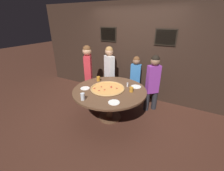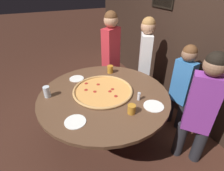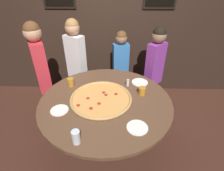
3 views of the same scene
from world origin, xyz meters
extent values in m
plane|color=#422319|center=(0.00, 0.00, 0.00)|extent=(24.00, 24.00, 0.00)
cube|color=black|center=(0.00, 1.40, 1.30)|extent=(6.40, 0.06, 2.60)
cylinder|color=brown|center=(0.00, 0.00, 0.72)|extent=(1.61, 1.61, 0.04)
cylinder|color=brown|center=(0.00, 0.00, 0.35)|extent=(0.16, 0.16, 0.70)
cylinder|color=brown|center=(0.00, 0.00, 0.02)|extent=(0.52, 0.52, 0.04)
cylinder|color=#E0994C|center=(-0.06, 0.01, 0.75)|extent=(0.72, 0.72, 0.01)
torus|color=tan|center=(-0.06, 0.01, 0.76)|extent=(0.76, 0.76, 0.03)
cylinder|color=#A8281E|center=(-0.03, 0.13, 0.75)|extent=(0.04, 0.04, 0.00)
cylinder|color=#A8281E|center=(-0.22, 0.01, 0.75)|extent=(0.04, 0.04, 0.00)
cylinder|color=#A8281E|center=(0.00, 0.08, 0.75)|extent=(0.04, 0.04, 0.00)
cylinder|color=#A8281E|center=(-0.16, -0.18, 0.75)|extent=(0.04, 0.04, 0.00)
cylinder|color=#A8281E|center=(-0.31, -0.13, 0.75)|extent=(0.04, 0.04, 0.00)
cylinder|color=#A8281E|center=(-0.07, -0.09, 0.75)|extent=(0.04, 0.04, 0.00)
cylinder|color=#A8281E|center=(0.13, 0.10, 0.75)|extent=(0.04, 0.04, 0.00)
cylinder|color=#BC7A23|center=(0.46, 0.13, 0.79)|extent=(0.09, 0.09, 0.10)
cylinder|color=#BC7A23|center=(-0.49, 0.30, 0.80)|extent=(0.09, 0.09, 0.11)
cylinder|color=silver|center=(-0.23, -0.64, 0.81)|extent=(0.08, 0.08, 0.14)
cylinder|color=white|center=(0.46, 0.41, 0.74)|extent=(0.23, 0.23, 0.01)
cylinder|color=white|center=(-0.51, -0.21, 0.74)|extent=(0.20, 0.20, 0.01)
cylinder|color=white|center=(0.34, -0.45, 0.74)|extent=(0.22, 0.22, 0.01)
cylinder|color=silver|center=(0.29, 0.33, 0.78)|extent=(0.04, 0.04, 0.08)
cylinder|color=#B7B7BC|center=(0.29, 0.33, 0.83)|extent=(0.04, 0.04, 0.01)
cylinder|color=#232328|center=(-0.44, 0.90, 0.26)|extent=(0.19, 0.19, 0.52)
cylinder|color=#232328|center=(-0.64, 1.01, 0.26)|extent=(0.19, 0.19, 0.52)
cube|color=white|center=(-0.54, 0.96, 0.88)|extent=(0.35, 0.30, 0.72)
sphere|color=tan|center=(-0.54, 0.96, 1.35)|extent=(0.22, 0.22, 0.22)
sphere|color=#9E703D|center=(-0.54, 0.96, 1.39)|extent=(0.21, 0.21, 0.21)
cylinder|color=#232328|center=(0.82, 0.89, 0.24)|extent=(0.18, 0.18, 0.49)
cylinder|color=#232328|center=(0.65, 0.74, 0.24)|extent=(0.18, 0.18, 0.49)
cube|color=purple|center=(0.74, 0.82, 0.83)|extent=(0.32, 0.31, 0.69)
sphere|color=#8C664C|center=(0.74, 0.82, 1.28)|extent=(0.21, 0.21, 0.21)
sphere|color=black|center=(0.74, 0.82, 1.32)|extent=(0.20, 0.20, 0.20)
cylinder|color=#232328|center=(0.30, 1.10, 0.22)|extent=(0.14, 0.14, 0.44)
cylinder|color=#232328|center=(0.10, 1.06, 0.22)|extent=(0.14, 0.14, 0.44)
cube|color=#3370B2|center=(0.20, 1.08, 0.75)|extent=(0.29, 0.19, 0.62)
sphere|color=#8C664C|center=(0.20, 1.08, 1.16)|extent=(0.19, 0.19, 0.19)
sphere|color=brown|center=(0.20, 1.08, 1.19)|extent=(0.18, 0.18, 0.18)
cylinder|color=#232328|center=(-0.90, 0.43, 0.27)|extent=(0.19, 0.19, 0.53)
cylinder|color=#232328|center=(-1.02, 0.64, 0.27)|extent=(0.19, 0.19, 0.53)
cube|color=red|center=(-0.96, 0.53, 0.91)|extent=(0.30, 0.36, 0.75)
sphere|color=tan|center=(-0.96, 0.53, 1.40)|extent=(0.23, 0.23, 0.23)
sphere|color=brown|center=(-0.96, 0.53, 1.44)|extent=(0.21, 0.21, 0.21)
camera|label=1|loc=(1.45, -2.58, 2.15)|focal=24.00mm
camera|label=2|loc=(1.67, -0.65, 1.96)|focal=28.00mm
camera|label=3|loc=(0.12, -1.69, 2.05)|focal=28.00mm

